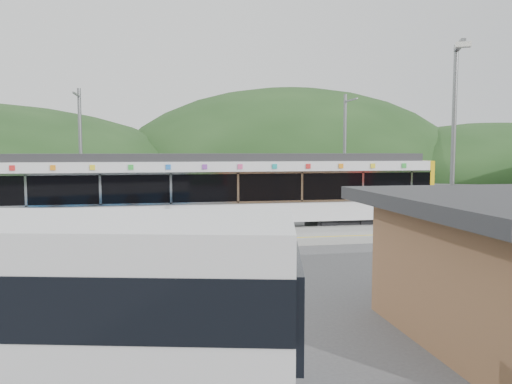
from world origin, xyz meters
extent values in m
plane|color=#4C4C4F|center=(0.00, 0.00, 0.00)|extent=(120.00, 120.00, 0.00)
ellipsoid|color=#1E3D19|center=(16.00, 54.00, 0.00)|extent=(52.00, 39.00, 26.00)
ellipsoid|color=#1E3D19|center=(45.00, 48.00, 0.00)|extent=(44.00, 33.00, 16.00)
cube|color=#9E9E99|center=(0.00, 3.30, 0.15)|extent=(26.00, 3.20, 0.30)
cube|color=yellow|center=(0.00, 2.00, 0.30)|extent=(26.00, 0.10, 0.01)
cube|color=black|center=(-6.12, 6.00, 0.30)|extent=(3.20, 2.20, 0.56)
cube|color=black|center=(5.88, 6.00, 0.30)|extent=(3.20, 2.20, 0.56)
cube|color=silver|center=(-0.12, 6.00, 1.04)|extent=(20.00, 2.90, 0.92)
cube|color=black|center=(-0.12, 6.00, 2.23)|extent=(20.00, 2.96, 1.45)
cube|color=silver|center=(-0.12, 4.50, 1.55)|extent=(20.00, 0.05, 0.10)
cube|color=silver|center=(-0.12, 4.50, 2.90)|extent=(20.00, 0.05, 0.10)
cube|color=silver|center=(-0.12, 6.00, 3.17)|extent=(20.00, 2.90, 0.45)
cube|color=#2D2D30|center=(-0.12, 6.00, 3.58)|extent=(19.40, 2.50, 0.36)
cube|color=#DDAF0B|center=(10.00, 6.00, 1.90)|extent=(0.24, 2.92, 3.00)
cube|color=silver|center=(-8.62, 4.50, 2.23)|extent=(0.10, 0.05, 1.35)
cube|color=silver|center=(-5.62, 4.50, 2.23)|extent=(0.10, 0.05, 1.35)
cube|color=silver|center=(-2.62, 4.50, 2.23)|extent=(0.10, 0.05, 1.35)
cube|color=silver|center=(0.38, 4.50, 2.23)|extent=(0.10, 0.05, 1.35)
cube|color=silver|center=(3.38, 4.50, 2.23)|extent=(0.10, 0.05, 1.35)
cube|color=silver|center=(6.38, 4.50, 2.23)|extent=(0.10, 0.05, 1.35)
cube|color=silver|center=(8.88, 4.50, 2.23)|extent=(0.10, 0.05, 1.35)
cube|color=red|center=(-9.12, 4.51, 3.18)|extent=(0.22, 0.04, 0.22)
cube|color=orange|center=(-7.52, 4.51, 3.18)|extent=(0.22, 0.04, 0.22)
cube|color=yellow|center=(-5.92, 4.51, 3.18)|extent=(0.22, 0.04, 0.22)
cube|color=green|center=(-4.32, 4.51, 3.18)|extent=(0.22, 0.04, 0.22)
cube|color=blue|center=(-2.72, 4.51, 3.18)|extent=(0.22, 0.04, 0.22)
cube|color=purple|center=(-1.12, 4.51, 3.18)|extent=(0.22, 0.04, 0.22)
cube|color=#E54C8C|center=(0.48, 4.51, 3.18)|extent=(0.22, 0.04, 0.22)
cube|color=#19A5A5|center=(2.08, 4.51, 3.18)|extent=(0.22, 0.04, 0.22)
cube|color=red|center=(3.68, 4.51, 3.18)|extent=(0.22, 0.04, 0.22)
cube|color=orange|center=(5.28, 4.51, 3.18)|extent=(0.22, 0.04, 0.22)
cube|color=yellow|center=(6.88, 4.51, 3.18)|extent=(0.22, 0.04, 0.22)
cube|color=green|center=(8.48, 4.51, 3.18)|extent=(0.22, 0.04, 0.22)
cylinder|color=slate|center=(-7.00, 8.60, 3.50)|extent=(0.18, 0.18, 7.00)
cube|color=slate|center=(-7.00, 7.80, 6.60)|extent=(0.08, 1.80, 0.08)
cylinder|color=slate|center=(7.00, 8.60, 3.50)|extent=(0.18, 0.18, 7.00)
cube|color=slate|center=(7.00, 7.80, 6.60)|extent=(0.08, 1.80, 0.08)
cylinder|color=slate|center=(4.59, -5.70, 3.32)|extent=(0.12, 0.12, 6.65)
cube|color=slate|center=(4.59, -6.20, 6.53)|extent=(0.56, 1.06, 0.12)
cube|color=silver|center=(4.59, -6.70, 6.45)|extent=(0.39, 0.31, 0.12)
camera|label=1|loc=(-3.05, -17.75, 3.89)|focal=35.00mm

